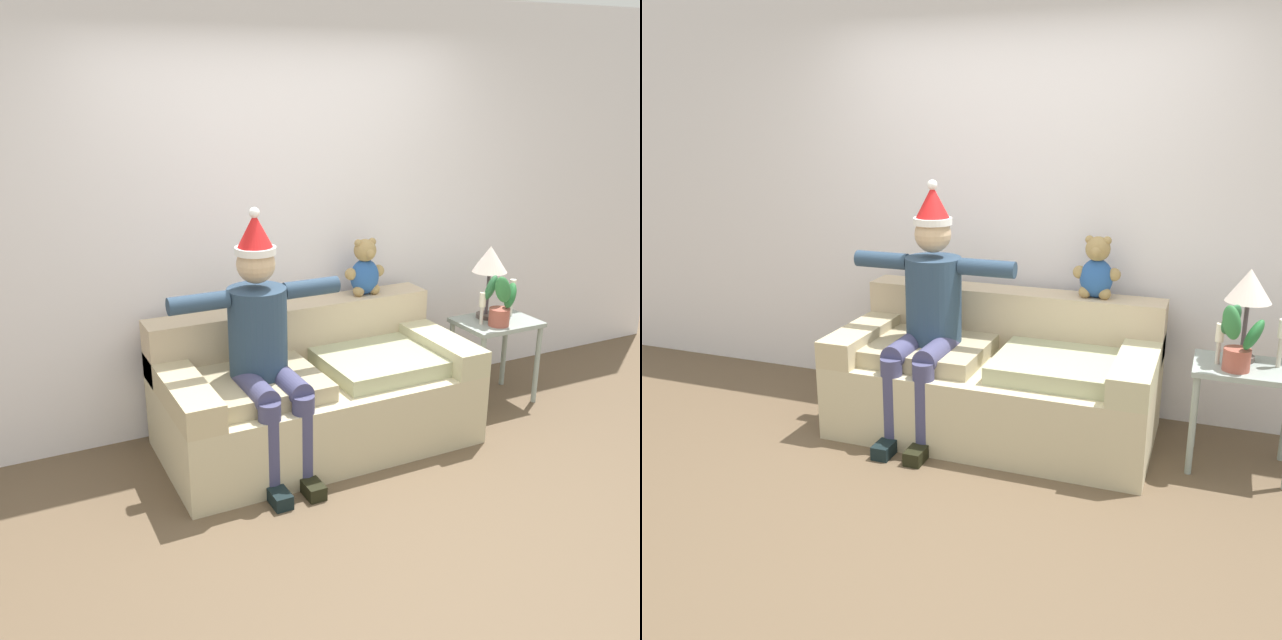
% 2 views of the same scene
% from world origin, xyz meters
% --- Properties ---
extents(ground_plane, '(10.00, 10.00, 0.00)m').
position_xyz_m(ground_plane, '(0.00, 0.00, 0.00)').
color(ground_plane, brown).
extents(back_wall, '(7.00, 0.10, 2.70)m').
position_xyz_m(back_wall, '(0.00, 1.55, 1.35)').
color(back_wall, silver).
rests_on(back_wall, ground_plane).
extents(couch, '(1.91, 0.95, 0.82)m').
position_xyz_m(couch, '(0.00, 0.99, 0.33)').
color(couch, '#C2B591').
rests_on(couch, ground_plane).
extents(person_seated, '(1.02, 0.77, 1.53)m').
position_xyz_m(person_seated, '(-0.39, 0.83, 0.78)').
color(person_seated, '#283D54').
rests_on(person_seated, ground_plane).
extents(teddy_bear, '(0.29, 0.17, 0.38)m').
position_xyz_m(teddy_bear, '(0.53, 1.30, 0.99)').
color(teddy_bear, '#28549A').
rests_on(teddy_bear, couch).
extents(side_table, '(0.55, 0.41, 0.60)m').
position_xyz_m(side_table, '(1.41, 0.98, 0.49)').
color(side_table, '#909D97').
rests_on(side_table, ground_plane).
extents(table_lamp, '(0.24, 0.24, 0.51)m').
position_xyz_m(table_lamp, '(1.38, 1.06, 1.00)').
color(table_lamp, '#514640').
rests_on(table_lamp, side_table).
extents(potted_plant, '(0.26, 0.25, 0.38)m').
position_xyz_m(potted_plant, '(1.35, 0.89, 0.77)').
color(potted_plant, '#A65243').
rests_on(potted_plant, side_table).
extents(candle_tall, '(0.04, 0.04, 0.23)m').
position_xyz_m(candle_tall, '(1.26, 0.96, 0.74)').
color(candle_tall, beige).
rests_on(candle_tall, side_table).
extents(candle_short, '(0.04, 0.04, 0.27)m').
position_xyz_m(candle_short, '(1.56, 1.02, 0.77)').
color(candle_short, beige).
rests_on(candle_short, side_table).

